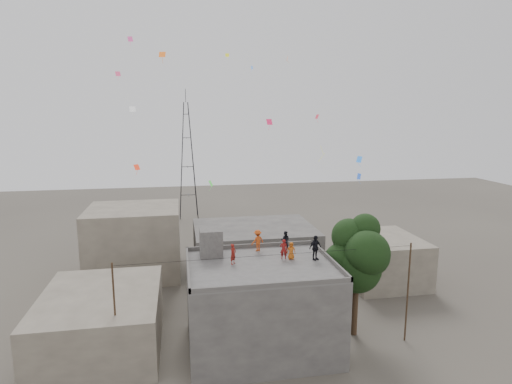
# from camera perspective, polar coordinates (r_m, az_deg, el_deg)

# --- Properties ---
(ground) EXTENTS (140.00, 140.00, 0.00)m
(ground) POSITION_cam_1_polar(r_m,az_deg,el_deg) (32.24, 0.64, -19.93)
(ground) COLOR #464039
(ground) RESTS_ON ground
(main_building) EXTENTS (10.00, 8.00, 6.10)m
(main_building) POSITION_cam_1_polar(r_m,az_deg,el_deg) (30.81, 0.65, -15.04)
(main_building) COLOR #464341
(main_building) RESTS_ON ground
(parapet) EXTENTS (10.00, 8.00, 0.30)m
(parapet) POSITION_cam_1_polar(r_m,az_deg,el_deg) (29.58, 0.67, -9.43)
(parapet) COLOR #464341
(parapet) RESTS_ON main_building
(stair_head_box) EXTENTS (1.60, 1.80, 2.00)m
(stair_head_box) POSITION_cam_1_polar(r_m,az_deg,el_deg) (31.37, -6.03, -6.68)
(stair_head_box) COLOR #464341
(stair_head_box) RESTS_ON main_building
(neighbor_west) EXTENTS (8.00, 10.00, 4.00)m
(neighbor_west) POSITION_cam_1_polar(r_m,az_deg,el_deg) (33.11, -19.89, -15.82)
(neighbor_west) COLOR #685F52
(neighbor_west) RESTS_ON ground
(neighbor_north) EXTENTS (12.00, 9.00, 5.00)m
(neighbor_north) POSITION_cam_1_polar(r_m,az_deg,el_deg) (44.16, -0.24, -7.78)
(neighbor_north) COLOR #464341
(neighbor_north) RESTS_ON ground
(neighbor_northwest) EXTENTS (9.00, 8.00, 7.00)m
(neighbor_northwest) POSITION_cam_1_polar(r_m,az_deg,el_deg) (45.41, -15.88, -6.35)
(neighbor_northwest) COLOR #685F52
(neighbor_northwest) RESTS_ON ground
(neighbor_east) EXTENTS (7.00, 8.00, 4.40)m
(neighbor_east) POSITION_cam_1_polar(r_m,az_deg,el_deg) (44.31, 16.35, -8.56)
(neighbor_east) COLOR #685F52
(neighbor_east) RESTS_ON ground
(tree) EXTENTS (4.90, 4.60, 9.10)m
(tree) POSITION_cam_1_polar(r_m,az_deg,el_deg) (32.30, 13.54, -8.27)
(tree) COLOR black
(tree) RESTS_ON ground
(utility_line) EXTENTS (20.12, 0.62, 7.40)m
(utility_line) POSITION_cam_1_polar(r_m,az_deg,el_deg) (29.47, 2.12, -14.62)
(utility_line) COLOR black
(utility_line) RESTS_ON ground
(transmission_tower) EXTENTS (2.97, 2.97, 20.01)m
(transmission_tower) POSITION_cam_1_polar(r_m,az_deg,el_deg) (67.71, -9.14, 4.17)
(transmission_tower) COLOR black
(transmission_tower) RESTS_ON ground
(person_red_adult) EXTENTS (0.59, 0.45, 1.47)m
(person_red_adult) POSITION_cam_1_polar(r_m,az_deg,el_deg) (30.58, 3.71, -7.62)
(person_red_adult) COLOR maroon
(person_red_adult) RESTS_ON main_building
(person_orange_child) EXTENTS (0.69, 0.54, 1.25)m
(person_orange_child) POSITION_cam_1_polar(r_m,az_deg,el_deg) (30.66, 4.72, -7.80)
(person_orange_child) COLOR #C05816
(person_orange_child) RESTS_ON main_building
(person_dark_child) EXTENTS (0.84, 0.75, 1.42)m
(person_dark_child) POSITION_cam_1_polar(r_m,az_deg,el_deg) (32.79, 3.92, -6.42)
(person_dark_child) COLOR black
(person_dark_child) RESTS_ON main_building
(person_dark_adult) EXTENTS (1.13, 0.81, 1.78)m
(person_dark_adult) POSITION_cam_1_polar(r_m,az_deg,el_deg) (30.63, 7.90, -7.37)
(person_dark_adult) COLOR black
(person_dark_adult) RESTS_ON main_building
(person_orange_adult) EXTENTS (1.21, 0.99, 1.63)m
(person_orange_adult) POSITION_cam_1_polar(r_m,az_deg,el_deg) (32.28, 0.22, -6.47)
(person_orange_adult) COLOR #CB4B17
(person_orange_adult) RESTS_ON main_building
(person_red_child) EXTENTS (0.61, 0.61, 1.43)m
(person_red_child) POSITION_cam_1_polar(r_m,az_deg,el_deg) (29.63, -3.07, -8.25)
(person_red_child) COLOR maroon
(person_red_child) RESTS_ON main_building
(kites) EXTENTS (19.14, 18.20, 11.16)m
(kites) POSITION_cam_1_polar(r_m,az_deg,el_deg) (34.12, -0.40, 9.37)
(kites) COLOR #FA381A
(kites) RESTS_ON ground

